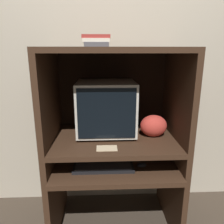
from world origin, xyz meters
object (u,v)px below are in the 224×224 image
(snack_bag, at_px, (153,126))
(book_stack, at_px, (96,41))
(crt_monitor, at_px, (106,107))
(keyboard, at_px, (103,167))
(mouse, at_px, (142,165))

(snack_bag, bearing_deg, book_stack, -178.50)
(crt_monitor, distance_m, book_stack, 0.51)
(snack_bag, height_order, book_stack, book_stack)
(crt_monitor, distance_m, keyboard, 0.46)
(mouse, bearing_deg, crt_monitor, 138.42)
(mouse, height_order, snack_bag, snack_bag)
(keyboard, relative_size, mouse, 6.23)
(crt_monitor, bearing_deg, snack_bag, -11.77)
(keyboard, height_order, mouse, mouse)
(mouse, relative_size, book_stack, 0.37)
(snack_bag, bearing_deg, crt_monitor, 168.23)
(keyboard, bearing_deg, mouse, 3.35)
(mouse, height_order, book_stack, book_stack)
(crt_monitor, height_order, snack_bag, crt_monitor)
(keyboard, distance_m, snack_bag, 0.50)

